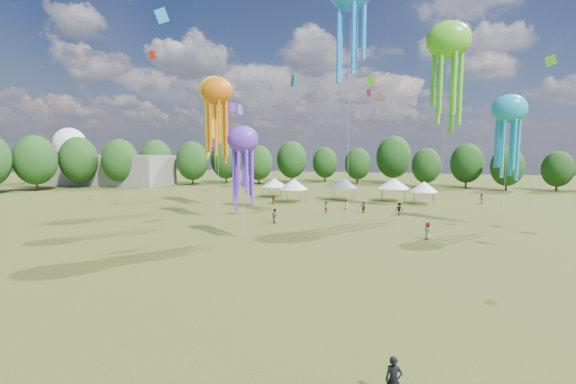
# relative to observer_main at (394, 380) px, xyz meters

# --- Properties ---
(ground) EXTENTS (300.00, 300.00, 0.00)m
(ground) POSITION_rel_observer_main_xyz_m (-7.22, 0.94, -0.88)
(ground) COLOR #384416
(ground) RESTS_ON ground
(observer_main) EXTENTS (0.67, 0.47, 1.75)m
(observer_main) POSITION_rel_observer_main_xyz_m (0.00, 0.00, 0.00)
(observer_main) COLOR black
(observer_main) RESTS_ON ground
(spectator_near) EXTENTS (1.15, 1.15, 1.88)m
(spectator_near) POSITION_rel_observer_main_xyz_m (-15.48, 32.64, 0.07)
(spectator_near) COLOR gray
(spectator_near) RESTS_ON ground
(spectators_far) EXTENTS (36.01, 32.64, 1.86)m
(spectators_far) POSITION_rel_observer_main_xyz_m (-2.20, 44.46, -0.01)
(spectators_far) COLOR gray
(spectators_far) RESTS_ON ground
(festival_tents) EXTENTS (33.15, 11.85, 4.31)m
(festival_tents) POSITION_rel_observer_main_xyz_m (-9.91, 57.72, 2.28)
(festival_tents) COLOR #47474C
(festival_tents) RESTS_ON ground
(show_kites) EXTENTS (45.02, 27.94, 29.99)m
(show_kites) POSITION_rel_observer_main_xyz_m (-6.85, 39.25, 18.27)
(show_kites) COLOR orange
(show_kites) RESTS_ON ground
(small_kites) EXTENTS (64.68, 49.88, 41.99)m
(small_kites) POSITION_rel_observer_main_xyz_m (-7.82, 41.97, 29.02)
(small_kites) COLOR orange
(small_kites) RESTS_ON ground
(treeline) EXTENTS (201.57, 95.24, 13.43)m
(treeline) POSITION_rel_observer_main_xyz_m (-11.08, 63.46, 5.67)
(treeline) COLOR #38281C
(treeline) RESTS_ON ground
(hangar) EXTENTS (40.00, 12.00, 8.00)m
(hangar) POSITION_rel_observer_main_xyz_m (-79.22, 72.94, 3.12)
(hangar) COLOR gray
(hangar) RESTS_ON ground
(radome) EXTENTS (9.00, 9.00, 16.00)m
(radome) POSITION_rel_observer_main_xyz_m (-95.22, 78.94, 9.11)
(radome) COLOR white
(radome) RESTS_ON ground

